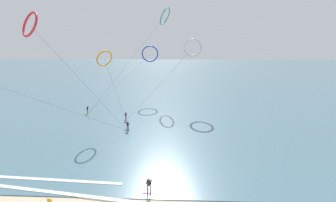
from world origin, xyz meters
TOP-DOWN VIEW (x-y plane):
  - sea_water at (0.00, 104.81)m, footprint 400.00×200.00m
  - surfer_violet at (-1.30, 5.80)m, footprint 1.40×0.60m
  - surfer_magenta at (-8.74, 30.07)m, footprint 1.40×0.70m
  - surfer_charcoal at (-7.21, 24.29)m, footprint 1.40×0.71m
  - surfer_lime at (-17.95, 34.38)m, footprint 1.40×0.69m
  - kite_amber at (-11.89, 28.54)m, footprint 4.81×3.34m
  - kite_crimson at (-15.54, 12.50)m, footprint 10.05×13.32m
  - kite_teal at (-2.51, 55.83)m, footprint 17.35×24.25m
  - kite_ivory at (4.67, 43.13)m, footprint 15.66×14.06m
  - kite_cobalt at (-6.18, 50.47)m, footprint 14.04×16.93m
  - wave_crest_near at (-9.83, 5.29)m, footprint 19.21×3.24m
  - wave_crest_mid at (-12.80, 7.84)m, footprint 16.85×1.49m

SIDE VIEW (x-z plane):
  - sea_water at x=0.00m, z-range 0.00..0.08m
  - wave_crest_near at x=-9.83m, z-range 0.00..0.12m
  - wave_crest_mid at x=-12.80m, z-range 0.00..0.12m
  - surfer_violet at x=-1.30m, z-range -0.03..1.67m
  - surfer_magenta at x=-8.74m, z-range -0.03..1.67m
  - surfer_charcoal at x=-7.21m, z-range -0.03..1.67m
  - surfer_lime at x=-17.95m, z-range -0.03..1.67m
  - kite_cobalt at x=-6.18m, z-range 4.89..19.09m
  - kite_amber at x=-11.89m, z-range 5.33..19.00m
  - kite_ivory at x=4.67m, z-range 5.81..21.75m
  - kite_crimson at x=-15.54m, z-range 7.73..26.31m
  - kite_teal at x=-2.51m, z-range 9.81..34.10m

